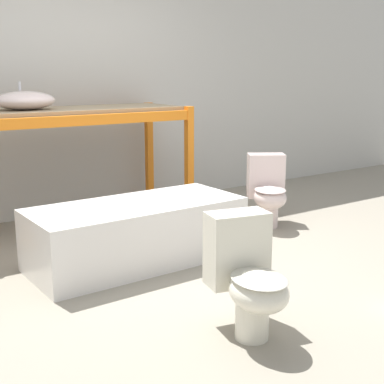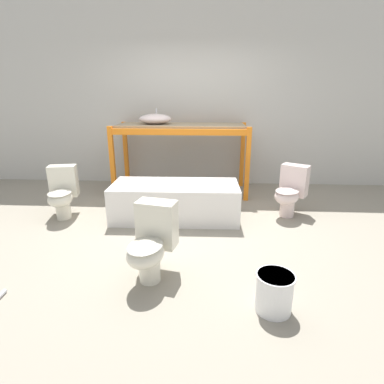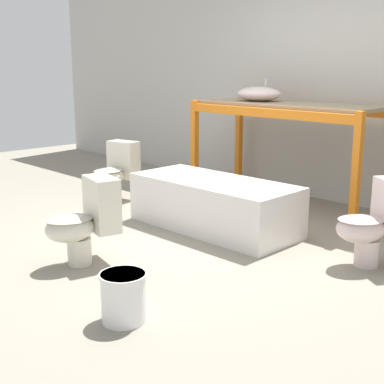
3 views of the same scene
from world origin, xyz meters
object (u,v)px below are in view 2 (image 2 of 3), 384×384
(sink_basin, at_px, (155,119))
(bucket_white, at_px, (274,292))
(toilet_extra, at_px, (151,241))
(toilet_far, at_px, (62,192))
(toilet_near, at_px, (290,190))
(bathtub_main, at_px, (175,199))

(sink_basin, bearing_deg, bucket_white, -64.76)
(sink_basin, height_order, toilet_extra, sink_basin)
(toilet_far, relative_size, bucket_white, 2.19)
(toilet_near, distance_m, toilet_extra, 2.27)
(toilet_near, height_order, toilet_far, same)
(toilet_near, relative_size, bucket_white, 2.19)
(toilet_extra, height_order, bucket_white, toilet_extra)
(toilet_far, bearing_deg, bathtub_main, -11.23)
(toilet_near, bearing_deg, bathtub_main, -140.06)
(toilet_near, bearing_deg, sink_basin, -173.52)
(sink_basin, height_order, toilet_far, sink_basin)
(toilet_far, xyz_separation_m, bucket_white, (2.48, -1.74, -0.19))
(toilet_extra, distance_m, bucket_white, 1.10)
(toilet_near, bearing_deg, toilet_extra, -102.61)
(toilet_far, bearing_deg, bucket_white, -48.06)
(toilet_near, bearing_deg, toilet_far, -142.88)
(toilet_far, height_order, toilet_extra, same)
(sink_basin, distance_m, toilet_far, 1.84)
(toilet_extra, relative_size, bucket_white, 2.19)
(toilet_extra, bearing_deg, toilet_far, 150.06)
(toilet_far, height_order, bucket_white, toilet_far)
(toilet_extra, bearing_deg, bucket_white, -8.35)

